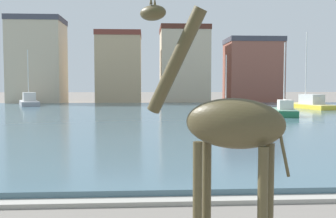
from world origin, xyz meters
The scene contains 11 objects.
harbor_water centered at (0.00, 32.74, 0.14)m, with size 89.64×49.15×0.28m, color #476675.
quay_edge_coping centered at (0.00, 7.92, 0.06)m, with size 89.64×0.50×0.12m, color #ADA89E.
giraffe_statue centered at (1.07, 4.26, 2.38)m, with size 2.46×1.73×4.67m.
sailboat_white centered at (9.57, 44.62, 0.38)m, with size 3.50×8.75×6.66m.
sailboat_green centered at (12.34, 32.47, 0.59)m, with size 2.74×6.09×6.87m.
sailboat_grey centered at (-16.04, 51.72, 0.65)m, with size 4.95×8.99×7.76m.
sailboat_yellow centered at (18.81, 42.95, 0.63)m, with size 4.22×8.98×9.22m.
townhouse_tall_gabled centered at (-16.83, 59.51, 6.67)m, with size 8.08×6.95×13.32m.
townhouse_corner_house centered at (-4.33, 59.98, 5.66)m, with size 7.03×6.60×11.30m.
townhouse_end_terrace centered at (6.16, 61.51, 6.21)m, with size 7.85×7.70×12.38m.
townhouse_narrow_midrow centered at (17.63, 61.65, 5.35)m, with size 8.86×7.07×10.66m.
Camera 1 is at (-0.25, -2.02, 3.11)m, focal length 41.54 mm.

